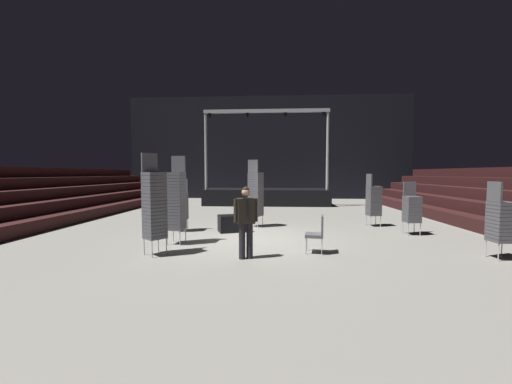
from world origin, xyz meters
TOP-DOWN VIEW (x-y plane):
  - ground_plane at (0.00, 0.00)m, footprint 22.00×30.00m
  - arena_end_wall at (0.00, 15.00)m, footprint 22.00×0.30m
  - bleacher_bank_left at (-9.12, 1.00)m, footprint 3.75×24.00m
  - stage_riser at (-0.00, 10.15)m, footprint 7.75×2.64m
  - man_with_tie at (-0.14, -2.11)m, footprint 0.57×0.34m
  - chair_stack_front_left at (-2.70, 1.11)m, footprint 0.45×0.45m
  - chair_stack_front_right at (4.23, 2.53)m, footprint 0.50×0.50m
  - chair_stack_mid_left at (-2.23, -0.73)m, footprint 0.49×0.49m
  - chair_stack_mid_right at (5.74, -1.77)m, footprint 0.46×0.46m
  - chair_stack_mid_centre at (4.95, 1.00)m, footprint 0.46×0.46m
  - chair_stack_rear_left at (-2.38, -1.90)m, footprint 0.62×0.62m
  - chair_stack_rear_right at (-0.18, 2.16)m, footprint 0.59×0.59m
  - equipment_road_case at (-0.91, 1.12)m, footprint 1.05×0.88m
  - loose_chair_near_man at (1.59, -1.50)m, footprint 0.50×0.50m

SIDE VIEW (x-z plane):
  - ground_plane at x=0.00m, z-range -0.10..0.00m
  - equipment_road_case at x=-0.91m, z-range 0.00..0.56m
  - loose_chair_near_man at x=1.59m, z-range 0.06..1.01m
  - stage_riser at x=0.00m, z-range -2.27..3.49m
  - chair_stack_mid_centre at x=4.95m, z-range 0.00..1.71m
  - chair_stack_front_left at x=-2.70m, z-range 0.00..1.80m
  - chair_stack_mid_right at x=5.74m, z-range 0.00..1.80m
  - man_with_tie at x=-0.14m, z-range 0.11..1.79m
  - chair_stack_front_right at x=4.23m, z-range 0.00..1.97m
  - bleacher_bank_left at x=-9.12m, z-range 0.00..2.25m
  - chair_stack_mid_left at x=-2.23m, z-range 0.00..2.47m
  - chair_stack_rear_left at x=-2.38m, z-range 0.00..2.47m
  - chair_stack_rear_right at x=-0.18m, z-range 0.00..2.47m
  - arena_end_wall at x=0.00m, z-range 0.00..8.00m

